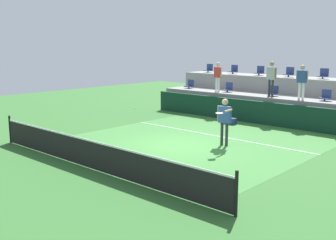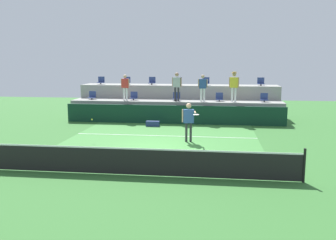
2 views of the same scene
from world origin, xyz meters
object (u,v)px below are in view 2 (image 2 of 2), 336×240
(spectator_in_grey, at_px, (177,84))
(stadium_chair_upper_far_left, at_px, (101,81))
(tennis_player, at_px, (189,118))
(stadium_chair_upper_mid_right, at_px, (206,82))
(spectator_leaning_on_rail, at_px, (203,86))
(tennis_ball, at_px, (92,119))
(stadium_chair_lower_left, at_px, (134,97))
(spectator_with_hat, at_px, (234,83))
(stadium_chair_upper_far_right, at_px, (261,82))
(stadium_chair_upper_left, at_px, (127,81))
(stadium_chair_upper_center, at_px, (178,82))
(stadium_chair_lower_right, at_px, (219,98))
(stadium_chair_lower_far_left, at_px, (92,96))
(spectator_in_white, at_px, (125,85))
(stadium_chair_lower_center, at_px, (176,97))
(stadium_chair_upper_mid_left, at_px, (152,81))
(stadium_chair_lower_far_right, at_px, (264,98))
(stadium_chair_upper_right, at_px, (233,82))

(spectator_in_grey, bearing_deg, stadium_chair_upper_far_left, 158.14)
(stadium_chair_upper_far_left, bearing_deg, tennis_player, -49.82)
(stadium_chair_upper_mid_right, xyz_separation_m, spectator_leaning_on_rail, (-0.13, -2.18, -0.10))
(tennis_ball, bearing_deg, stadium_chair_lower_left, 85.29)
(stadium_chair_upper_mid_right, distance_m, spectator_with_hat, 2.78)
(stadium_chair_upper_far_left, distance_m, stadium_chair_upper_far_right, 10.67)
(stadium_chair_upper_left, xyz_separation_m, stadium_chair_upper_center, (3.49, 0.00, 0.00))
(stadium_chair_lower_right, relative_size, stadium_chair_upper_far_right, 1.00)
(tennis_ball, bearing_deg, tennis_player, 4.92)
(stadium_chair_lower_far_left, distance_m, spectator_in_white, 2.42)
(stadium_chair_lower_center, xyz_separation_m, tennis_ball, (-3.23, -6.41, -0.45))
(stadium_chair_upper_far_left, bearing_deg, stadium_chair_upper_left, 0.00)
(stadium_chair_lower_right, xyz_separation_m, stadium_chair_upper_far_left, (-8.02, 1.80, 0.85))
(spectator_in_grey, bearing_deg, stadium_chair_upper_mid_left, 131.12)
(stadium_chair_lower_far_right, height_order, tennis_player, tennis_player)
(stadium_chair_upper_mid_left, distance_m, spectator_in_white, 2.54)
(spectator_in_white, distance_m, spectator_in_grey, 3.21)
(stadium_chair_upper_mid_left, bearing_deg, stadium_chair_upper_left, 180.00)
(spectator_in_grey, bearing_deg, stadium_chair_upper_mid_right, 52.19)
(stadium_chair_upper_right, distance_m, spectator_in_grey, 4.10)
(stadium_chair_lower_center, height_order, stadium_chair_upper_left, stadium_chair_upper_left)
(tennis_ball, bearing_deg, spectator_in_white, 89.19)
(spectator_with_hat, distance_m, tennis_ball, 9.12)
(tennis_ball, bearing_deg, stadium_chair_lower_right, 47.53)
(spectator_with_hat, bearing_deg, spectator_in_grey, 180.00)
(stadium_chair_upper_center, height_order, stadium_chair_upper_far_right, same)
(tennis_player, bearing_deg, stadium_chair_upper_left, 121.52)
(stadium_chair_upper_right, bearing_deg, spectator_leaning_on_rail, -131.11)
(tennis_ball, bearing_deg, spectator_with_hat, 41.95)
(spectator_in_white, bearing_deg, spectator_in_grey, 0.00)
(stadium_chair_upper_far_left, bearing_deg, spectator_in_grey, -21.86)
(stadium_chair_lower_far_left, height_order, stadium_chair_upper_right, stadium_chair_upper_right)
(spectator_in_white, bearing_deg, stadium_chair_lower_left, 40.93)
(stadium_chair_lower_far_left, xyz_separation_m, stadium_chair_upper_right, (8.95, 1.80, 0.85))
(stadium_chair_upper_far_left, height_order, tennis_ball, stadium_chair_upper_far_left)
(stadium_chair_upper_mid_left, bearing_deg, stadium_chair_upper_far_left, 180.00)
(stadium_chair_lower_far_right, xyz_separation_m, stadium_chair_upper_mid_right, (-3.55, 1.80, 0.85))
(stadium_chair_lower_far_left, relative_size, stadium_chair_upper_far_left, 1.00)
(tennis_player, relative_size, spectator_in_grey, 1.04)
(stadium_chair_upper_center, bearing_deg, spectator_leaning_on_rail, -51.97)
(stadium_chair_lower_left, height_order, spectator_leaning_on_rail, spectator_leaning_on_rail)
(stadium_chair_lower_right, bearing_deg, tennis_player, -103.17)
(stadium_chair_lower_right, xyz_separation_m, spectator_leaning_on_rail, (-1.01, -0.38, 0.75))
(stadium_chair_upper_left, bearing_deg, stadium_chair_lower_right, -16.16)
(stadium_chair_upper_mid_left, distance_m, stadium_chair_upper_center, 1.77)
(tennis_player, bearing_deg, stadium_chair_lower_far_left, 137.78)
(spectator_with_hat, bearing_deg, tennis_player, -111.73)
(stadium_chair_lower_left, distance_m, stadium_chair_upper_far_left, 3.34)
(stadium_chair_upper_left, xyz_separation_m, stadium_chair_upper_mid_left, (1.73, 0.00, 0.00))
(tennis_ball, bearing_deg, stadium_chair_lower_center, 63.27)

